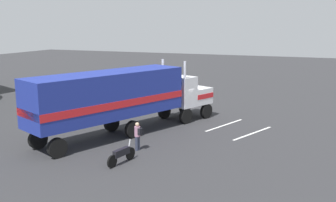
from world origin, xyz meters
TOP-DOWN VIEW (x-y plane):
  - ground_plane at (0.00, 0.00)m, footprint 120.00×120.00m
  - lane_stripe_near at (-0.68, -3.50)m, footprint 4.18×1.69m
  - lane_stripe_mid at (-2.00, -5.73)m, footprint 4.12×1.84m
  - semi_truck at (-5.27, 2.09)m, footprint 14.00×7.86m
  - person_bystander at (-7.90, -0.26)m, footprint 0.36×0.47m
  - motorcycle at (-10.11, -0.43)m, footprint 2.09×0.51m

SIDE VIEW (x-z plane):
  - ground_plane at x=0.00m, z-range 0.00..0.00m
  - lane_stripe_near at x=-0.68m, z-range 0.00..0.01m
  - lane_stripe_mid at x=-2.00m, z-range 0.00..0.01m
  - motorcycle at x=-10.11m, z-range -0.08..1.04m
  - person_bystander at x=-7.90m, z-range 0.08..1.71m
  - semi_truck at x=-5.27m, z-range 0.27..4.77m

